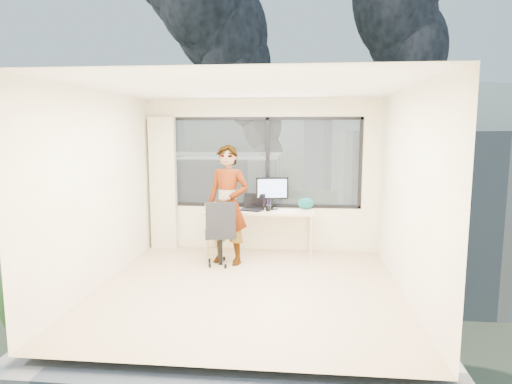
# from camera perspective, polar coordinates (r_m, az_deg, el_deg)

# --- Properties ---
(floor) EXTENTS (4.00, 4.00, 0.01)m
(floor) POSITION_cam_1_polar(r_m,az_deg,el_deg) (5.99, -0.98, -12.32)
(floor) COLOR tan
(floor) RESTS_ON ground
(ceiling) EXTENTS (4.00, 4.00, 0.01)m
(ceiling) POSITION_cam_1_polar(r_m,az_deg,el_deg) (5.64, -1.04, 13.30)
(ceiling) COLOR white
(ceiling) RESTS_ON ground
(wall_front) EXTENTS (4.00, 0.01, 2.60)m
(wall_front) POSITION_cam_1_polar(r_m,az_deg,el_deg) (3.72, -4.64, -4.14)
(wall_front) COLOR beige
(wall_front) RESTS_ON ground
(wall_left) EXTENTS (0.01, 4.00, 2.60)m
(wall_left) POSITION_cam_1_polar(r_m,az_deg,el_deg) (6.23, -19.61, 0.34)
(wall_left) COLOR beige
(wall_left) RESTS_ON ground
(wall_right) EXTENTS (0.01, 4.00, 2.60)m
(wall_right) POSITION_cam_1_polar(r_m,az_deg,el_deg) (5.79, 19.07, -0.18)
(wall_right) COLOR beige
(wall_right) RESTS_ON ground
(window_wall) EXTENTS (3.30, 0.16, 1.55)m
(window_wall) POSITION_cam_1_polar(r_m,az_deg,el_deg) (7.62, 1.13, 3.84)
(window_wall) COLOR black
(window_wall) RESTS_ON ground
(curtain) EXTENTS (0.45, 0.14, 2.30)m
(curtain) POSITION_cam_1_polar(r_m,az_deg,el_deg) (7.88, -11.89, 1.06)
(curtain) COLOR beige
(curtain) RESTS_ON floor
(desk) EXTENTS (1.80, 0.60, 0.75)m
(desk) POSITION_cam_1_polar(r_m,az_deg,el_deg) (7.46, 0.51, -5.19)
(desk) COLOR #CDB489
(desk) RESTS_ON floor
(chair) EXTENTS (0.63, 0.63, 1.04)m
(chair) POSITION_cam_1_polar(r_m,az_deg,el_deg) (6.85, -4.64, -5.17)
(chair) COLOR black
(chair) RESTS_ON floor
(person) EXTENTS (0.77, 0.61, 1.86)m
(person) POSITION_cam_1_polar(r_m,az_deg,el_deg) (6.86, -3.66, -1.66)
(person) COLOR #2D2D33
(person) RESTS_ON floor
(monitor) EXTENTS (0.56, 0.21, 0.55)m
(monitor) POSITION_cam_1_polar(r_m,az_deg,el_deg) (7.47, 2.09, -0.11)
(monitor) COLOR black
(monitor) RESTS_ON desk
(game_console) EXTENTS (0.35, 0.31, 0.07)m
(game_console) POSITION_cam_1_polar(r_m,az_deg,el_deg) (7.73, -5.24, -1.65)
(game_console) COLOR white
(game_console) RESTS_ON desk
(laptop) EXTENTS (0.49, 0.50, 0.25)m
(laptop) POSITION_cam_1_polar(r_m,az_deg,el_deg) (7.36, -0.64, -1.42)
(laptop) COLOR black
(laptop) RESTS_ON desk
(cellphone) EXTENTS (0.11, 0.05, 0.01)m
(cellphone) POSITION_cam_1_polar(r_m,az_deg,el_deg) (7.42, -4.46, -2.30)
(cellphone) COLOR black
(cellphone) RESTS_ON desk
(pen_cup) EXTENTS (0.10, 0.10, 0.10)m
(pen_cup) POSITION_cam_1_polar(r_m,az_deg,el_deg) (7.31, 1.57, -2.08)
(pen_cup) COLOR black
(pen_cup) RESTS_ON desk
(handbag) EXTENTS (0.28, 0.18, 0.20)m
(handbag) POSITION_cam_1_polar(r_m,az_deg,el_deg) (7.49, 6.45, -1.49)
(handbag) COLOR #0C4B4D
(handbag) RESTS_ON desk
(exterior_ground) EXTENTS (400.00, 400.00, 0.04)m
(exterior_ground) POSITION_cam_1_polar(r_m,az_deg,el_deg) (126.60, 5.39, 0.70)
(exterior_ground) COLOR #515B3D
(exterior_ground) RESTS_ON ground
(near_bldg_a) EXTENTS (16.00, 12.00, 14.00)m
(near_bldg_a) POSITION_cam_1_polar(r_m,az_deg,el_deg) (37.97, -9.23, -5.91)
(near_bldg_a) COLOR beige
(near_bldg_a) RESTS_ON exterior_ground
(near_bldg_b) EXTENTS (14.00, 13.00, 16.00)m
(near_bldg_b) POSITION_cam_1_polar(r_m,az_deg,el_deg) (45.75, 20.01, -2.63)
(near_bldg_b) COLOR white
(near_bldg_b) RESTS_ON exterior_ground
(far_tower_a) EXTENTS (14.00, 14.00, 28.00)m
(far_tower_a) POSITION_cam_1_polar(r_m,az_deg,el_deg) (106.73, -13.88, 6.68)
(far_tower_a) COLOR silver
(far_tower_a) RESTS_ON exterior_ground
(far_tower_b) EXTENTS (13.00, 13.00, 30.00)m
(far_tower_b) POSITION_cam_1_polar(r_m,az_deg,el_deg) (125.79, 9.16, 7.44)
(far_tower_b) COLOR silver
(far_tower_b) RESTS_ON exterior_ground
(far_tower_c) EXTENTS (15.00, 15.00, 26.00)m
(far_tower_c) POSITION_cam_1_polar(r_m,az_deg,el_deg) (152.21, 22.82, 6.25)
(far_tower_c) COLOR silver
(far_tower_c) RESTS_ON exterior_ground
(far_tower_d) EXTENTS (16.00, 14.00, 22.00)m
(far_tower_d) POSITION_cam_1_polar(r_m,az_deg,el_deg) (167.06, -15.64, 6.00)
(far_tower_d) COLOR silver
(far_tower_d) RESTS_ON exterior_ground
(hill_a) EXTENTS (288.00, 216.00, 90.00)m
(hill_a) POSITION_cam_1_polar(r_m,az_deg,el_deg) (347.59, -14.64, 5.12)
(hill_a) COLOR slate
(hill_a) RESTS_ON exterior_ground
(hill_b) EXTENTS (300.00, 220.00, 96.00)m
(hill_b) POSITION_cam_1_polar(r_m,az_deg,el_deg) (340.77, 22.76, 4.71)
(hill_b) COLOR slate
(hill_b) RESTS_ON exterior_ground
(tree_a) EXTENTS (7.00, 7.00, 8.00)m
(tree_a) POSITION_cam_1_polar(r_m,az_deg,el_deg) (34.41, -24.37, -13.27)
(tree_a) COLOR #254C19
(tree_a) RESTS_ON exterior_ground
(tree_b) EXTENTS (7.60, 7.60, 9.00)m
(tree_b) POSITION_cam_1_polar(r_m,az_deg,el_deg) (26.48, 13.04, -18.13)
(tree_b) COLOR #254C19
(tree_b) RESTS_ON exterior_ground
(tree_c) EXTENTS (8.40, 8.40, 10.00)m
(tree_c) POSITION_cam_1_polar(r_m,az_deg,el_deg) (51.53, 30.18, -5.49)
(tree_c) COLOR #254C19
(tree_c) RESTS_ON exterior_ground
(smoke_plume_a) EXTENTS (40.00, 24.00, 90.00)m
(smoke_plume_a) POSITION_cam_1_polar(r_m,az_deg,el_deg) (160.25, 1.90, 21.35)
(smoke_plume_a) COLOR black
(smoke_plume_a) RESTS_ON exterior_ground
(smoke_plume_b) EXTENTS (30.00, 18.00, 70.00)m
(smoke_plume_b) POSITION_cam_1_polar(r_m,az_deg,el_deg) (185.47, 23.58, 15.11)
(smoke_plume_b) COLOR black
(smoke_plume_b) RESTS_ON exterior_ground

